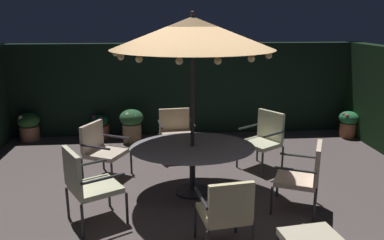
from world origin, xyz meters
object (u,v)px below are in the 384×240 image
(patio_chair_southeast, at_px, (101,147))
(potted_plant_back_center, at_px, (100,126))
(patio_dining_table, at_px, (192,152))
(potted_plant_left_far, at_px, (348,123))
(patio_umbrella, at_px, (192,33))
(patio_chair_southwest, at_px, (226,210))
(patio_chair_northeast, at_px, (265,136))
(potted_plant_left_near, at_px, (132,124))
(patio_chair_east, at_px, (176,130))
(patio_chair_north, at_px, (304,173))
(ottoman_footrest, at_px, (310,239))
(potted_plant_right_far, at_px, (29,126))
(patio_chair_south, at_px, (87,182))

(patio_chair_southeast, bearing_deg, potted_plant_back_center, 98.85)
(patio_dining_table, relative_size, potted_plant_left_far, 3.19)
(patio_umbrella, bearing_deg, patio_chair_southwest, -81.60)
(patio_dining_table, height_order, potted_plant_left_far, patio_dining_table)
(patio_chair_northeast, xyz_separation_m, potted_plant_left_near, (-2.45, 1.70, -0.19))
(patio_umbrella, height_order, patio_chair_east, patio_umbrella)
(patio_dining_table, relative_size, patio_chair_northeast, 1.85)
(patio_chair_north, xyz_separation_m, ottoman_footrest, (-0.42, -1.33, -0.17))
(potted_plant_right_far, xyz_separation_m, potted_plant_back_center, (1.53, 0.04, -0.06))
(patio_chair_east, bearing_deg, potted_plant_back_center, 140.69)
(patio_chair_north, height_order, potted_plant_left_near, patio_chair_north)
(patio_chair_north, bearing_deg, ottoman_footrest, -107.64)
(patio_dining_table, distance_m, patio_chair_east, 1.63)
(patio_chair_southwest, bearing_deg, potted_plant_left_near, 107.49)
(patio_chair_southeast, relative_size, patio_chair_south, 0.89)
(patio_dining_table, bearing_deg, patio_chair_southeast, 153.84)
(potted_plant_back_center, bearing_deg, patio_chair_south, -84.17)
(patio_chair_southwest, height_order, potted_plant_left_near, patio_chair_southwest)
(patio_chair_north, bearing_deg, potted_plant_right_far, 143.30)
(patio_chair_southeast, bearing_deg, patio_chair_southwest, -53.85)
(patio_chair_east, distance_m, ottoman_footrest, 3.85)
(patio_chair_north, relative_size, potted_plant_left_near, 1.37)
(patio_umbrella, height_order, patio_chair_northeast, patio_umbrella)
(patio_dining_table, xyz_separation_m, ottoman_footrest, (1.06, -2.02, -0.27))
(patio_dining_table, bearing_deg, patio_chair_north, -24.90)
(patio_umbrella, xyz_separation_m, potted_plant_left_near, (-1.09, 2.61, -2.01))
(patio_chair_east, xyz_separation_m, potted_plant_back_center, (-1.63, 1.33, -0.27))
(potted_plant_left_near, bearing_deg, patio_umbrella, -67.29)
(ottoman_footrest, xyz_separation_m, potted_plant_right_far, (-4.40, 4.93, -0.06))
(potted_plant_right_far, relative_size, potted_plant_left_far, 1.03)
(patio_dining_table, height_order, patio_chair_north, patio_chair_north)
(potted_plant_left_far, bearing_deg, potted_plant_back_center, 175.71)
(potted_plant_left_far, distance_m, potted_plant_back_center, 5.56)
(ottoman_footrest, bearing_deg, patio_chair_southeast, 132.70)
(patio_dining_table, height_order, patio_chair_southwest, patio_chair_southwest)
(potted_plant_left_near, xyz_separation_m, potted_plant_back_center, (-0.72, 0.35, -0.13))
(patio_umbrella, bearing_deg, patio_chair_northeast, 33.80)
(patio_chair_northeast, distance_m, patio_chair_east, 1.70)
(patio_umbrella, xyz_separation_m, patio_chair_southwest, (0.24, -1.61, -1.87))
(patio_chair_south, relative_size, potted_plant_right_far, 1.70)
(potted_plant_left_near, bearing_deg, patio_chair_southeast, -101.20)
(patio_umbrella, bearing_deg, patio_chair_north, -24.89)
(patio_chair_northeast, relative_size, patio_chair_southwest, 1.09)
(patio_chair_northeast, xyz_separation_m, patio_chair_southwest, (-1.12, -2.52, -0.05))
(ottoman_footrest, relative_size, potted_plant_left_near, 0.89)
(patio_chair_northeast, distance_m, patio_chair_southeast, 2.83)
(potted_plant_left_far, bearing_deg, patio_chair_southwest, -130.09)
(patio_chair_south, height_order, ottoman_footrest, patio_chair_south)
(patio_chair_north, height_order, patio_chair_southeast, patio_chair_north)
(patio_chair_south, relative_size, potted_plant_left_far, 1.75)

